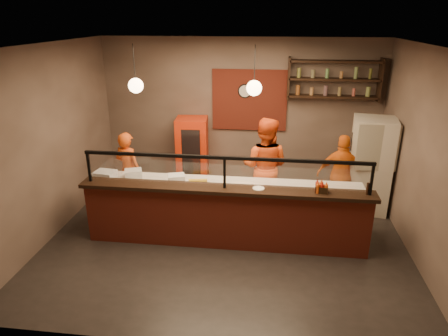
# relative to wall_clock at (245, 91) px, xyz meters

# --- Properties ---
(floor) EXTENTS (6.00, 6.00, 0.00)m
(floor) POSITION_rel_wall_clock_xyz_m (-0.10, -2.46, -2.10)
(floor) COLOR black
(floor) RESTS_ON ground
(ceiling) EXTENTS (6.00, 6.00, 0.00)m
(ceiling) POSITION_rel_wall_clock_xyz_m (-0.10, -2.46, 1.10)
(ceiling) COLOR #382F2B
(ceiling) RESTS_ON wall_back
(wall_back) EXTENTS (6.00, 0.00, 6.00)m
(wall_back) POSITION_rel_wall_clock_xyz_m (-0.10, 0.04, -0.50)
(wall_back) COLOR #725F53
(wall_back) RESTS_ON floor
(wall_left) EXTENTS (0.00, 5.00, 5.00)m
(wall_left) POSITION_rel_wall_clock_xyz_m (-3.10, -2.46, -0.50)
(wall_left) COLOR #725F53
(wall_left) RESTS_ON floor
(wall_right) EXTENTS (0.00, 5.00, 5.00)m
(wall_right) POSITION_rel_wall_clock_xyz_m (2.90, -2.46, -0.50)
(wall_right) COLOR #725F53
(wall_right) RESTS_ON floor
(wall_front) EXTENTS (6.00, 0.00, 6.00)m
(wall_front) POSITION_rel_wall_clock_xyz_m (-0.10, -4.96, -0.50)
(wall_front) COLOR #725F53
(wall_front) RESTS_ON floor
(brick_patch) EXTENTS (1.60, 0.04, 1.30)m
(brick_patch) POSITION_rel_wall_clock_xyz_m (0.10, 0.01, -0.20)
(brick_patch) COLOR maroon
(brick_patch) RESTS_ON wall_back
(service_counter) EXTENTS (4.60, 0.25, 1.00)m
(service_counter) POSITION_rel_wall_clock_xyz_m (-0.10, -2.76, -1.60)
(service_counter) COLOR maroon
(service_counter) RESTS_ON floor
(counter_ledge) EXTENTS (4.70, 0.37, 0.06)m
(counter_ledge) POSITION_rel_wall_clock_xyz_m (-0.10, -2.76, -1.07)
(counter_ledge) COLOR black
(counter_ledge) RESTS_ON service_counter
(worktop_cabinet) EXTENTS (4.60, 0.75, 0.85)m
(worktop_cabinet) POSITION_rel_wall_clock_xyz_m (-0.10, -2.26, -1.68)
(worktop_cabinet) COLOR gray
(worktop_cabinet) RESTS_ON floor
(worktop) EXTENTS (4.60, 0.75, 0.05)m
(worktop) POSITION_rel_wall_clock_xyz_m (-0.10, -2.26, -1.23)
(worktop) COLOR silver
(worktop) RESTS_ON worktop_cabinet
(sneeze_guard) EXTENTS (4.50, 0.05, 0.52)m
(sneeze_guard) POSITION_rel_wall_clock_xyz_m (-0.10, -2.76, -0.73)
(sneeze_guard) COLOR white
(sneeze_guard) RESTS_ON counter_ledge
(wall_shelving) EXTENTS (1.84, 0.28, 0.85)m
(wall_shelving) POSITION_rel_wall_clock_xyz_m (1.80, -0.14, 0.30)
(wall_shelving) COLOR black
(wall_shelving) RESTS_ON wall_back
(wall_clock) EXTENTS (0.30, 0.04, 0.30)m
(wall_clock) POSITION_rel_wall_clock_xyz_m (0.00, 0.00, 0.00)
(wall_clock) COLOR black
(wall_clock) RESTS_ON wall_back
(pendant_left) EXTENTS (0.24, 0.24, 0.77)m
(pendant_left) POSITION_rel_wall_clock_xyz_m (-1.60, -2.26, 0.45)
(pendant_left) COLOR black
(pendant_left) RESTS_ON ceiling
(pendant_right) EXTENTS (0.24, 0.24, 0.77)m
(pendant_right) POSITION_rel_wall_clock_xyz_m (0.30, -2.26, 0.45)
(pendant_right) COLOR black
(pendant_right) RESTS_ON ceiling
(cook_left) EXTENTS (0.65, 0.54, 1.54)m
(cook_left) POSITION_rel_wall_clock_xyz_m (-2.15, -1.51, -1.33)
(cook_left) COLOR #E75315
(cook_left) RESTS_ON floor
(cook_mid) EXTENTS (1.05, 0.89, 1.88)m
(cook_mid) POSITION_rel_wall_clock_xyz_m (0.50, -1.43, -1.16)
(cook_mid) COLOR #E04A15
(cook_mid) RESTS_ON floor
(cook_right) EXTENTS (0.95, 0.46, 1.57)m
(cook_right) POSITION_rel_wall_clock_xyz_m (1.95, -1.29, -1.32)
(cook_right) COLOR orange
(cook_right) RESTS_ON floor
(fridge) EXTENTS (0.87, 0.82, 1.84)m
(fridge) POSITION_rel_wall_clock_xyz_m (2.50, -1.05, -1.18)
(fridge) COLOR beige
(fridge) RESTS_ON floor
(red_cooler) EXTENTS (0.72, 0.67, 1.55)m
(red_cooler) POSITION_rel_wall_clock_xyz_m (-1.11, -0.31, -1.33)
(red_cooler) COLOR red
(red_cooler) RESTS_ON floor
(pizza_dough) EXTENTS (0.64, 0.64, 0.01)m
(pizza_dough) POSITION_rel_wall_clock_xyz_m (0.16, -2.36, -1.19)
(pizza_dough) COLOR #F4E4CE
(pizza_dough) RESTS_ON worktop
(prep_tub_a) EXTENTS (0.36, 0.32, 0.15)m
(prep_tub_a) POSITION_rel_wall_clock_xyz_m (-1.81, -2.16, -1.13)
(prep_tub_a) COLOR silver
(prep_tub_a) RESTS_ON worktop
(prep_tub_b) EXTENTS (0.34, 0.30, 0.14)m
(prep_tub_b) POSITION_rel_wall_clock_xyz_m (-1.00, -2.28, -1.13)
(prep_tub_b) COLOR white
(prep_tub_b) RESTS_ON worktop
(prep_tub_c) EXTENTS (0.38, 0.32, 0.17)m
(prep_tub_c) POSITION_rel_wall_clock_xyz_m (-2.25, -2.35, -1.11)
(prep_tub_c) COLOR silver
(prep_tub_c) RESTS_ON worktop
(rolling_pin) EXTENTS (0.32, 0.11, 0.05)m
(rolling_pin) POSITION_rel_wall_clock_xyz_m (-0.63, -2.21, -1.17)
(rolling_pin) COLOR gold
(rolling_pin) RESTS_ON worktop
(condiment_caddy) EXTENTS (0.20, 0.17, 0.10)m
(condiment_caddy) POSITION_rel_wall_clock_xyz_m (1.40, -2.75, -0.99)
(condiment_caddy) COLOR black
(condiment_caddy) RESTS_ON counter_ledge
(pepper_mill) EXTENTS (0.05, 0.05, 0.19)m
(pepper_mill) POSITION_rel_wall_clock_xyz_m (2.08, -2.75, -0.95)
(pepper_mill) COLOR black
(pepper_mill) RESTS_ON counter_ledge
(small_plate) EXTENTS (0.22, 0.22, 0.01)m
(small_plate) POSITION_rel_wall_clock_xyz_m (0.43, -2.74, -1.03)
(small_plate) COLOR white
(small_plate) RESTS_ON counter_ledge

